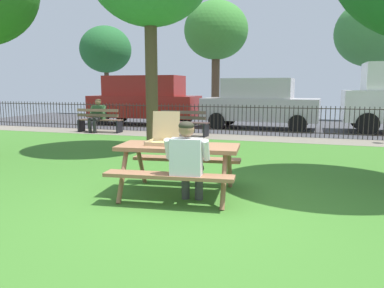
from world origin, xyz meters
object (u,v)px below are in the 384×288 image
at_px(picnic_table_foreground, 178,156).
at_px(pizza_box_open, 163,138).
at_px(park_bench_left, 100,121).
at_px(far_tree_center, 374,33).
at_px(far_tree_left, 106,50).
at_px(parked_car_left, 260,103).
at_px(parked_car_far_left, 145,99).
at_px(adult_at_table, 188,159).
at_px(park_bench_center, 184,123).
at_px(far_tree_midleft, 216,31).
at_px(person_on_park_bench, 97,114).

height_order(picnic_table_foreground, pizza_box_open, pizza_box_open).
xyz_separation_m(picnic_table_foreground, park_bench_left, (-5.31, 6.48, -0.18)).
bearing_deg(far_tree_center, far_tree_left, 180.00).
xyz_separation_m(picnic_table_foreground, parked_car_left, (-0.01, 9.43, 0.41)).
bearing_deg(parked_car_far_left, adult_at_table, -62.32).
distance_m(park_bench_left, far_tree_center, 14.03).
bearing_deg(picnic_table_foreground, far_tree_center, 73.17).
bearing_deg(park_bench_center, far_tree_center, 53.11).
bearing_deg(far_tree_midleft, park_bench_center, -82.47).
xyz_separation_m(park_bench_left, parked_car_far_left, (0.43, 2.94, 0.68)).
bearing_deg(far_tree_left, person_on_park_bench, -61.82).
xyz_separation_m(picnic_table_foreground, far_tree_left, (-10.26, 15.54, 3.26)).
relative_size(parked_car_left, far_tree_left, 0.85).
height_order(park_bench_center, far_tree_midleft, far_tree_midleft).
height_order(picnic_table_foreground, park_bench_left, park_bench_left).
distance_m(pizza_box_open, parked_car_left, 9.36).
bearing_deg(person_on_park_bench, far_tree_center, 41.78).
relative_size(adult_at_table, person_on_park_bench, 1.00).
bearing_deg(adult_at_table, far_tree_midleft, 102.67).
height_order(picnic_table_foreground, park_bench_center, park_bench_center).
bearing_deg(far_tree_midleft, pizza_box_open, -78.93).
bearing_deg(adult_at_table, parked_car_far_left, 117.68).
height_order(parked_car_far_left, parked_car_left, parked_car_far_left).
distance_m(park_bench_left, parked_car_left, 6.10).
bearing_deg(far_tree_center, picnic_table_foreground, -106.83).
distance_m(parked_car_far_left, far_tree_midleft, 7.26).
bearing_deg(far_tree_center, pizza_box_open, -107.81).
xyz_separation_m(parked_car_far_left, far_tree_left, (-5.37, 6.12, 2.76)).
bearing_deg(picnic_table_foreground, person_on_park_bench, 129.79).
xyz_separation_m(picnic_table_foreground, parked_car_far_left, (-4.89, 9.42, 0.50)).
distance_m(person_on_park_bench, far_tree_midleft, 10.11).
height_order(park_bench_center, person_on_park_bench, person_on_park_bench).
bearing_deg(far_tree_left, park_bench_center, -47.98).
height_order(parked_car_left, far_tree_midleft, far_tree_midleft).
xyz_separation_m(far_tree_left, far_tree_midleft, (6.96, 0.00, 0.80)).
bearing_deg(far_tree_midleft, adult_at_table, -77.33).
height_order(park_bench_left, far_tree_center, far_tree_center).
relative_size(pizza_box_open, far_tree_left, 0.10).
height_order(parked_car_far_left, far_tree_center, far_tree_center).
bearing_deg(park_bench_left, park_bench_center, 0.00).
bearing_deg(person_on_park_bench, adult_at_table, -50.64).
bearing_deg(pizza_box_open, far_tree_left, 122.85).
height_order(park_bench_center, parked_car_far_left, parked_car_far_left).
distance_m(adult_at_table, parked_car_far_left, 11.18).
height_order(adult_at_table, far_tree_left, far_tree_left).
distance_m(picnic_table_foreground, parked_car_left, 9.43).
xyz_separation_m(person_on_park_bench, parked_car_far_left, (0.53, 2.92, 0.44)).
xyz_separation_m(picnic_table_foreground, park_bench_center, (-2.10, 6.48, -0.18)).
bearing_deg(far_tree_left, adult_at_table, -56.59).
relative_size(park_bench_left, parked_car_left, 0.36).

